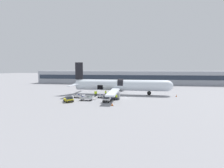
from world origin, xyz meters
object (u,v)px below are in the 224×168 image
airplane (119,86)px  ground_crew_supervisor (112,97)px  ground_crew_loader_b (116,97)px  ground_crew_driver (106,93)px  ground_crew_helper (95,94)px  baggage_cart_queued (80,96)px  baggage_cart_loading (103,96)px  baggage_tug_lead (107,99)px  baggage_cart_empty (87,98)px  ground_crew_loader_a (96,93)px  baggage_tug_mid (69,99)px

airplane → ground_crew_supervisor: bearing=-96.8°
airplane → ground_crew_loader_b: bearing=-89.2°
airplane → ground_crew_driver: 5.52m
airplane → ground_crew_driver: bearing=-137.3°
ground_crew_loader_b → ground_crew_helper: ground_crew_helper is taller
baggage_cart_queued → ground_crew_loader_b: size_ratio=2.36×
baggage_cart_loading → ground_crew_loader_b: size_ratio=2.39×
baggage_cart_queued → baggage_tug_lead: bearing=-27.3°
baggage_cart_loading → ground_crew_helper: ground_crew_helper is taller
ground_crew_supervisor → baggage_cart_queued: bearing=168.4°
baggage_cart_empty → ground_crew_loader_b: 7.72m
baggage_cart_loading → baggage_cart_empty: 5.46m
baggage_cart_loading → ground_crew_supervisor: ground_crew_supervisor is taller
baggage_cart_loading → baggage_cart_queued: baggage_cart_queued is taller
baggage_cart_loading → ground_crew_loader_a: size_ratio=2.36×
ground_crew_supervisor → ground_crew_helper: 6.73m
baggage_tug_mid → baggage_cart_loading: size_ratio=0.80×
ground_crew_helper → ground_crew_loader_b: bearing=-29.8°
baggage_cart_queued → baggage_cart_loading: bearing=7.8°
baggage_cart_empty → ground_crew_loader_a: bearing=82.7°
baggage_tug_lead → ground_crew_loader_b: (2.09, 2.51, 0.12)m
baggage_tug_mid → ground_crew_loader_b: (11.47, 3.79, 0.23)m
ground_crew_loader_a → ground_crew_loader_b: size_ratio=1.01×
airplane → baggage_tug_mid: 17.36m
baggage_cart_queued → baggage_cart_empty: (3.18, -3.21, 0.06)m
baggage_tug_mid → ground_crew_supervisor: (10.24, 3.81, 0.29)m
baggage_cart_queued → ground_crew_loader_a: (4.01, 3.32, 0.42)m
baggage_tug_lead → ground_crew_loader_a: (-4.69, 7.81, 0.13)m
baggage_tug_lead → ground_crew_loader_a: 9.11m
baggage_cart_queued → ground_crew_supervisor: (9.56, -1.96, 0.47)m
baggage_tug_mid → ground_crew_loader_a: ground_crew_loader_a is taller
baggage_tug_lead → baggage_cart_empty: baggage_tug_lead is taller
baggage_cart_loading → ground_crew_driver: size_ratio=2.27×
baggage_tug_mid → baggage_cart_queued: bearing=83.3°
baggage_cart_queued → baggage_cart_empty: baggage_cart_queued is taller
baggage_tug_mid → ground_crew_driver: size_ratio=1.82×
airplane → ground_crew_driver: airplane is taller
baggage_cart_empty → ground_crew_loader_b: size_ratio=2.62×
airplane → ground_crew_supervisor: 9.41m
baggage_tug_lead → ground_crew_loader_a: size_ratio=1.68×
baggage_cart_empty → ground_crew_supervisor: 6.52m
baggage_cart_queued → ground_crew_driver: bearing=28.2°
baggage_cart_empty → ground_crew_loader_b: ground_crew_loader_b is taller
ground_crew_supervisor → ground_crew_loader_b: bearing=-1.1°
baggage_tug_lead → ground_crew_helper: 7.91m
ground_crew_loader_b → baggage_tug_mid: bearing=-161.7°
ground_crew_loader_b → ground_crew_helper: (-6.75, 3.87, 0.11)m
baggage_cart_empty → ground_crew_loader_b: (7.61, 1.23, 0.34)m
baggage_tug_mid → baggage_cart_queued: baggage_tug_mid is taller
ground_crew_driver → ground_crew_helper: ground_crew_helper is taller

